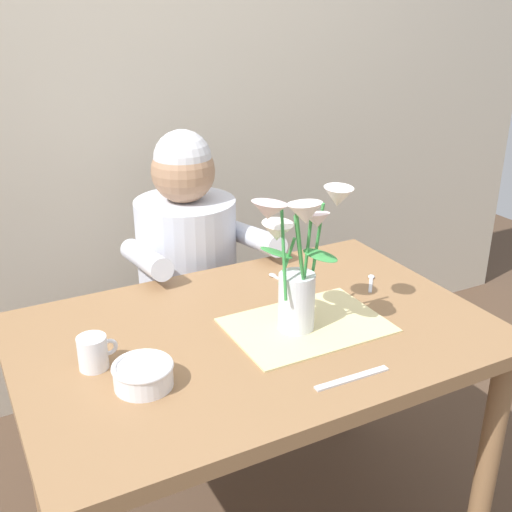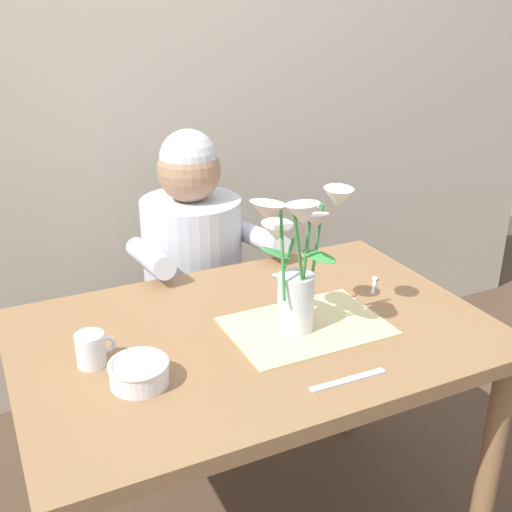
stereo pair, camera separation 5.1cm
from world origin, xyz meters
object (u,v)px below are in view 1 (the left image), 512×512
(ceramic_bowl, at_px, (143,374))
(dinner_knife, at_px, (352,378))
(flower_vase, at_px, (298,256))
(seated_person, at_px, (189,292))
(tea_cup, at_px, (93,352))

(ceramic_bowl, relative_size, dinner_knife, 0.72)
(ceramic_bowl, xyz_separation_m, dinner_knife, (0.42, -0.19, -0.03))
(flower_vase, bearing_deg, dinner_knife, -90.41)
(seated_person, xyz_separation_m, flower_vase, (0.03, -0.67, 0.38))
(seated_person, bearing_deg, tea_cup, -131.21)
(flower_vase, xyz_separation_m, dinner_knife, (-0.00, -0.25, -0.20))
(ceramic_bowl, height_order, tea_cup, tea_cup)
(seated_person, height_order, tea_cup, seated_person)
(seated_person, relative_size, ceramic_bowl, 8.35)
(seated_person, xyz_separation_m, tea_cup, (-0.47, -0.60, 0.22))
(seated_person, distance_m, ceramic_bowl, 0.85)
(flower_vase, distance_m, ceramic_bowl, 0.46)
(tea_cup, bearing_deg, seated_person, 52.06)
(seated_person, bearing_deg, flower_vase, -90.65)
(flower_vase, bearing_deg, ceramic_bowl, -172.68)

